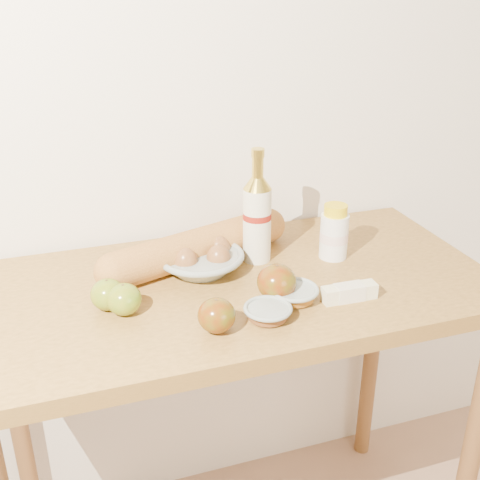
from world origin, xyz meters
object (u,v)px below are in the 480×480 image
egg_bowl (200,259)px  cream_bottle (334,233)px  table (236,327)px  baguette (197,247)px  bourbon_bottle (257,216)px

egg_bowl → cream_bottle: bearing=-5.7°
table → baguette: bearing=115.7°
cream_bottle → egg_bowl: size_ratio=0.62×
bourbon_bottle → cream_bottle: (0.19, -0.05, -0.05)m
table → bourbon_bottle: size_ratio=4.21×
bourbon_bottle → egg_bowl: bearing=165.0°
table → cream_bottle: cream_bottle is taller
bourbon_bottle → egg_bowl: 0.17m
egg_bowl → baguette: (0.00, 0.04, 0.01)m
table → baguette: size_ratio=2.24×
bourbon_bottle → baguette: 0.16m
table → baguette: baguette is taller
cream_bottle → egg_bowl: 0.34m
bourbon_bottle → cream_bottle: size_ratio=2.04×
bourbon_bottle → egg_bowl: bourbon_bottle is taller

